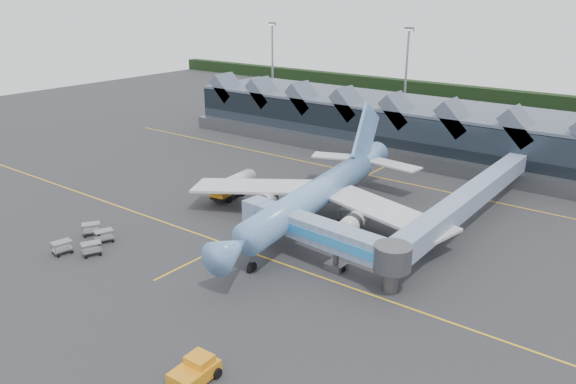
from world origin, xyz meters
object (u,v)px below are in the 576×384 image
Objects in this scene: pushback_tug at (195,371)px; main_airliner at (318,193)px; jet_bridge at (330,237)px; fuel_truck at (235,184)px.

main_airliner is at bearing 105.68° from pushback_tug.
pushback_tug is (2.36, -23.73, -2.92)m from jet_bridge.
pushback_tug is (11.04, -34.04, -3.38)m from main_airliner.
jet_bridge is (8.68, -10.31, -0.46)m from main_airliner.
fuel_truck is 2.12× the size of pushback_tug.
main_airliner is at bearing 135.09° from jet_bridge.
main_airliner is 4.57× the size of fuel_truck.
fuel_truck is (-25.34, 11.63, -1.98)m from jet_bridge.
fuel_truck is at bearing 160.31° from jet_bridge.
jet_bridge reaches higher than pushback_tug.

